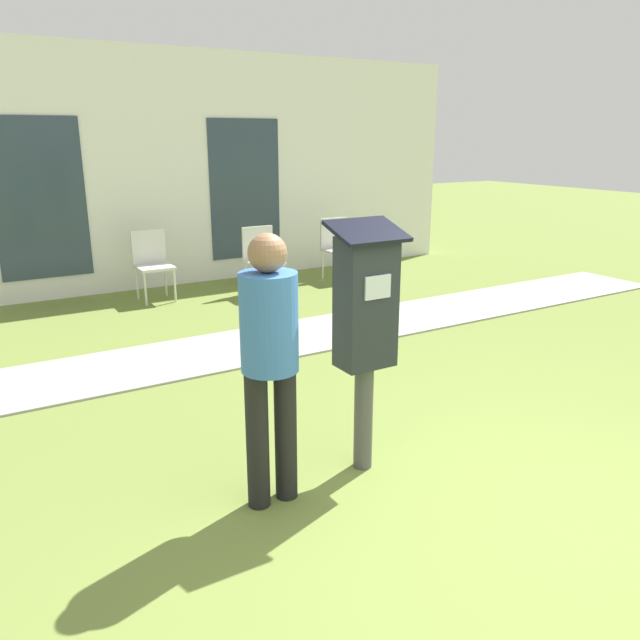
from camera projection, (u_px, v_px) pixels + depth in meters
name	position (u px, v px, depth m)	size (l,w,h in m)	color
ground_plane	(537.00, 540.00, 3.31)	(40.00, 40.00, 0.00)	olive
sidewalk	(247.00, 346.00, 6.34)	(12.00, 1.10, 0.02)	#A3A099
building_facade	(147.00, 171.00, 8.49)	(10.00, 0.26, 3.20)	white
parking_meter	(366.00, 316.00, 3.77)	(0.44, 0.31, 1.59)	#4C4C4C
person_standing	(270.00, 351.00, 3.41)	(0.32, 0.32, 1.58)	black
outdoor_chair_left	(152.00, 259.00, 8.05)	(0.44, 0.44, 0.90)	silver
outdoor_chair_middle	(261.00, 255.00, 8.35)	(0.44, 0.44, 0.90)	silver
outdoor_chair_right	(337.00, 244.00, 9.20)	(0.44, 0.44, 0.90)	silver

